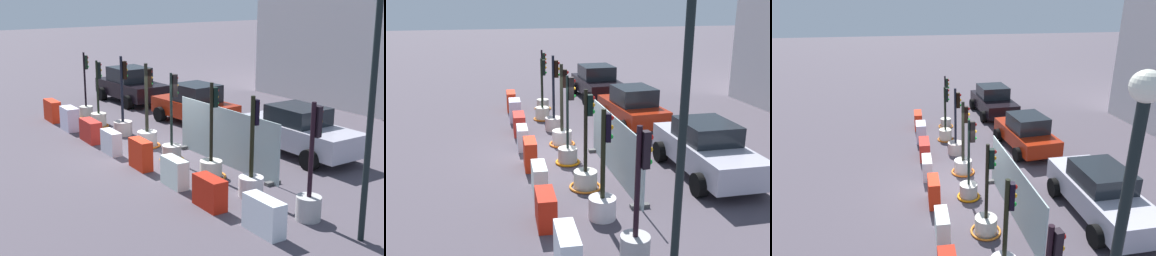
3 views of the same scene
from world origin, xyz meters
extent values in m
plane|color=#49414B|center=(0.00, 0.00, 0.00)|extent=(120.00, 120.00, 0.00)
cylinder|color=beige|center=(-6.55, 0.44, 0.23)|extent=(0.57, 0.57, 0.47)
cylinder|color=black|center=(-6.55, 0.44, 1.63)|extent=(0.08, 0.08, 2.33)
cube|color=black|center=(-6.57, 0.55, 2.36)|extent=(0.18, 0.16, 0.59)
sphere|color=red|center=(-6.59, 0.62, 2.55)|extent=(0.10, 0.10, 0.10)
sphere|color=orange|center=(-6.59, 0.62, 2.36)|extent=(0.10, 0.10, 0.10)
sphere|color=green|center=(-6.59, 0.62, 2.16)|extent=(0.10, 0.10, 0.10)
torus|color=orange|center=(-6.55, 0.44, 0.03)|extent=(0.80, 0.80, 0.05)
cylinder|color=beige|center=(-4.64, 0.15, 0.28)|extent=(0.61, 0.61, 0.55)
cylinder|color=black|center=(-4.64, 0.15, 1.61)|extent=(0.09, 0.09, 2.12)
cube|color=black|center=(-4.66, 0.26, 2.27)|extent=(0.18, 0.15, 0.65)
sphere|color=red|center=(-4.68, 0.33, 2.49)|extent=(0.10, 0.10, 0.10)
sphere|color=orange|center=(-4.68, 0.33, 2.27)|extent=(0.10, 0.10, 0.10)
sphere|color=green|center=(-4.68, 0.33, 2.05)|extent=(0.10, 0.10, 0.10)
torus|color=orange|center=(-4.64, 0.15, 0.03)|extent=(0.80, 0.80, 0.06)
cylinder|color=beige|center=(-2.96, 0.37, 0.26)|extent=(0.70, 0.70, 0.52)
cylinder|color=black|center=(-2.96, 0.37, 1.75)|extent=(0.10, 0.10, 2.47)
cube|color=black|center=(-2.97, 0.50, 2.47)|extent=(0.17, 0.16, 0.67)
sphere|color=red|center=(-2.97, 0.59, 2.69)|extent=(0.11, 0.11, 0.11)
sphere|color=orange|center=(-2.97, 0.59, 2.47)|extent=(0.11, 0.11, 0.11)
sphere|color=green|center=(-2.97, 0.59, 2.24)|extent=(0.11, 0.11, 0.11)
cylinder|color=silver|center=(-1.06, 0.34, 0.27)|extent=(0.70, 0.70, 0.54)
cylinder|color=black|center=(-1.06, 0.34, 1.74)|extent=(0.12, 0.12, 2.39)
cube|color=black|center=(-1.09, 0.47, 2.42)|extent=(0.20, 0.18, 0.64)
sphere|color=red|center=(-1.11, 0.56, 2.63)|extent=(0.11, 0.11, 0.11)
sphere|color=orange|center=(-1.11, 0.56, 2.42)|extent=(0.11, 0.11, 0.11)
sphere|color=green|center=(-1.11, 0.56, 2.21)|extent=(0.11, 0.11, 0.11)
torus|color=orange|center=(-1.06, 0.34, 0.04)|extent=(0.94, 0.94, 0.07)
cylinder|color=#BAB4AE|center=(0.81, 0.17, 0.26)|extent=(0.62, 0.62, 0.52)
cylinder|color=black|center=(0.81, 0.17, 1.69)|extent=(0.08, 0.08, 2.34)
cube|color=black|center=(0.81, 0.30, 2.44)|extent=(0.16, 0.16, 0.71)
sphere|color=red|center=(0.81, 0.39, 2.68)|extent=(0.10, 0.10, 0.10)
sphere|color=orange|center=(0.81, 0.39, 2.44)|extent=(0.10, 0.10, 0.10)
sphere|color=green|center=(0.81, 0.39, 2.21)|extent=(0.10, 0.10, 0.10)
torus|color=orange|center=(0.81, 0.17, 0.04)|extent=(0.80, 0.80, 0.08)
cylinder|color=beige|center=(2.82, 0.28, 0.25)|extent=(0.66, 0.66, 0.50)
cylinder|color=black|center=(2.82, 0.28, 1.66)|extent=(0.10, 0.10, 2.32)
cube|color=black|center=(2.81, 0.40, 2.38)|extent=(0.20, 0.17, 0.57)
sphere|color=red|center=(2.79, 0.48, 2.57)|extent=(0.11, 0.11, 0.11)
sphere|color=orange|center=(2.79, 0.48, 2.38)|extent=(0.11, 0.11, 0.11)
sphere|color=green|center=(2.79, 0.48, 2.19)|extent=(0.11, 0.11, 0.11)
torus|color=orange|center=(2.82, 0.28, 0.03)|extent=(0.92, 0.92, 0.07)
cylinder|color=black|center=(4.65, 0.26, 1.64)|extent=(0.12, 0.12, 2.19)
cube|color=black|center=(4.63, 0.37, 2.28)|extent=(0.19, 0.15, 0.68)
sphere|color=red|center=(4.62, 0.45, 2.51)|extent=(0.11, 0.11, 0.11)
sphere|color=orange|center=(4.62, 0.45, 2.28)|extent=(0.11, 0.11, 0.11)
sphere|color=green|center=(4.62, 0.45, 2.06)|extent=(0.11, 0.11, 0.11)
cube|color=black|center=(6.63, 0.52, 2.41)|extent=(0.19, 0.16, 0.74)
sphere|color=red|center=(6.64, 0.61, 2.66)|extent=(0.11, 0.11, 0.11)
sphere|color=orange|center=(6.64, 0.61, 2.41)|extent=(0.11, 0.11, 0.11)
cube|color=red|center=(-6.63, -1.04, 0.44)|extent=(1.16, 0.45, 0.88)
cube|color=silver|center=(-4.77, -1.03, 0.46)|extent=(0.99, 0.52, 0.91)
cube|color=#B0231B|center=(-2.77, -1.04, 0.40)|extent=(1.18, 0.49, 0.79)
cube|color=silver|center=(-0.99, -1.09, 0.39)|extent=(1.02, 0.40, 0.79)
cube|color=red|center=(0.97, -1.05, 0.46)|extent=(0.98, 0.42, 0.92)
cube|color=silver|center=(2.87, -1.03, 0.41)|extent=(1.01, 0.42, 0.82)
cube|color=#99200B|center=(-2.91, 3.63, 0.63)|extent=(3.96, 1.95, 0.66)
cube|color=black|center=(-2.78, 3.64, 1.31)|extent=(1.80, 1.58, 0.69)
cylinder|color=black|center=(-4.03, 2.65, 0.31)|extent=(0.63, 0.33, 0.61)
cylinder|color=black|center=(-4.16, 4.42, 0.31)|extent=(0.63, 0.33, 0.61)
cylinder|color=black|center=(-1.65, 2.84, 0.31)|extent=(0.63, 0.33, 0.61)
cylinder|color=black|center=(-1.79, 4.60, 0.31)|extent=(0.63, 0.33, 0.61)
cube|color=#B0ADBC|center=(2.66, 4.02, 0.70)|extent=(4.42, 1.69, 0.74)
cube|color=black|center=(2.57, 4.02, 1.36)|extent=(1.82, 1.47, 0.57)
cylinder|color=black|center=(4.03, 4.90, 0.33)|extent=(0.66, 0.29, 0.66)
cylinder|color=black|center=(4.02, 3.13, 0.33)|extent=(0.66, 0.29, 0.66)
cylinder|color=black|center=(1.30, 4.92, 0.33)|extent=(0.66, 0.29, 0.66)
cylinder|color=black|center=(1.29, 3.15, 0.33)|extent=(0.66, 0.29, 0.66)
cube|color=black|center=(-8.25, 3.59, 0.67)|extent=(4.23, 1.93, 0.71)
cube|color=black|center=(-8.45, 3.58, 1.36)|extent=(1.87, 1.65, 0.67)
cylinder|color=black|center=(-9.52, 2.58, 0.32)|extent=(0.64, 0.30, 0.63)
cylinder|color=black|center=(-9.57, 4.52, 0.32)|extent=(0.64, 0.30, 0.63)
cylinder|color=black|center=(-6.92, 2.66, 0.32)|extent=(0.64, 0.30, 0.63)
cylinder|color=black|center=(-6.97, 4.59, 0.32)|extent=(0.64, 0.30, 0.63)
sphere|color=silver|center=(8.07, 0.54, 5.62)|extent=(0.36, 0.36, 0.36)
cube|color=#90A5A6|center=(2.14, 1.34, 0.90)|extent=(4.87, 0.04, 1.81)
cube|color=#4C4C4C|center=(-0.06, 1.34, 0.05)|extent=(0.16, 0.50, 0.10)
camera|label=1|loc=(15.16, -8.81, 5.40)|focal=51.25mm
camera|label=2|loc=(14.20, -2.48, 5.22)|focal=42.22mm
camera|label=3|loc=(11.21, -2.02, 6.46)|focal=32.64mm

